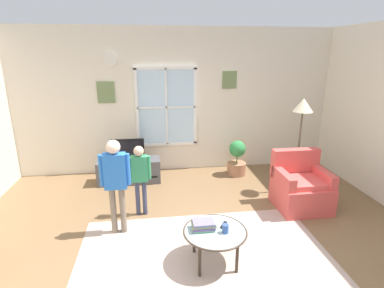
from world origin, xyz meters
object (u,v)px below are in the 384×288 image
at_px(tv_stand, 129,171).
at_px(person_green_shirt, 140,173).
at_px(floor_lamp, 302,115).
at_px(armchair, 301,187).
at_px(cup, 225,229).
at_px(remote_near_books, 224,225).
at_px(television, 128,149).
at_px(coffee_table, 215,233).
at_px(book_stack, 204,225).
at_px(potted_plant_by_window, 237,159).
at_px(person_blue_shirt, 115,176).

bearing_deg(tv_stand, person_green_shirt, -78.62).
height_order(person_green_shirt, floor_lamp, floor_lamp).
relative_size(person_green_shirt, floor_lamp, 0.66).
distance_m(armchair, cup, 1.90).
relative_size(remote_near_books, floor_lamp, 0.09).
bearing_deg(cup, armchair, 38.02).
distance_m(television, coffee_table, 2.71).
relative_size(book_stack, floor_lamp, 0.17).
distance_m(remote_near_books, person_green_shirt, 1.51).
xyz_separation_m(book_stack, cup, (0.23, -0.10, -0.00)).
bearing_deg(book_stack, person_green_shirt, 122.36).
bearing_deg(person_green_shirt, armchair, -2.15).
distance_m(tv_stand, armchair, 3.03).
bearing_deg(tv_stand, coffee_table, -65.71).
height_order(television, book_stack, television).
xyz_separation_m(person_green_shirt, floor_lamp, (2.65, 0.45, 0.69)).
distance_m(cup, remote_near_books, 0.15).
relative_size(tv_stand, cup, 11.34).
height_order(tv_stand, armchair, armchair).
height_order(tv_stand, person_green_shirt, person_green_shirt).
bearing_deg(coffee_table, cup, -26.57).
bearing_deg(book_stack, potted_plant_by_window, 65.91).
bearing_deg(remote_near_books, coffee_table, -144.76).
bearing_deg(cup, book_stack, 155.85).
bearing_deg(potted_plant_by_window, tv_stand, -178.17).
bearing_deg(potted_plant_by_window, cup, -108.78).
bearing_deg(book_stack, tv_stand, 112.26).
bearing_deg(floor_lamp, remote_near_books, -136.68).
bearing_deg(floor_lamp, television, 164.69).
distance_m(book_stack, person_blue_shirt, 1.30).
xyz_separation_m(television, book_stack, (0.99, -2.41, -0.18)).
xyz_separation_m(armchair, coffee_table, (-1.60, -1.12, 0.06)).
relative_size(cup, potted_plant_by_window, 0.15).
xyz_separation_m(television, cup, (1.22, -2.51, -0.18)).
relative_size(armchair, cup, 8.58).
relative_size(coffee_table, remote_near_books, 5.22).
xyz_separation_m(television, armchair, (2.71, -1.34, -0.32)).
bearing_deg(tv_stand, book_stack, -67.74).
distance_m(person_green_shirt, potted_plant_by_window, 2.29).
height_order(armchair, coffee_table, armchair).
height_order(person_blue_shirt, floor_lamp, floor_lamp).
bearing_deg(book_stack, floor_lamp, 40.06).
height_order(remote_near_books, floor_lamp, floor_lamp).
bearing_deg(person_green_shirt, tv_stand, 101.38).
distance_m(cup, potted_plant_by_window, 2.73).
relative_size(armchair, person_green_shirt, 0.81).
height_order(television, armchair, armchair).
height_order(cup, person_green_shirt, person_green_shirt).
height_order(book_stack, person_blue_shirt, person_blue_shirt).
xyz_separation_m(armchair, remote_near_books, (-1.48, -1.03, 0.10)).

